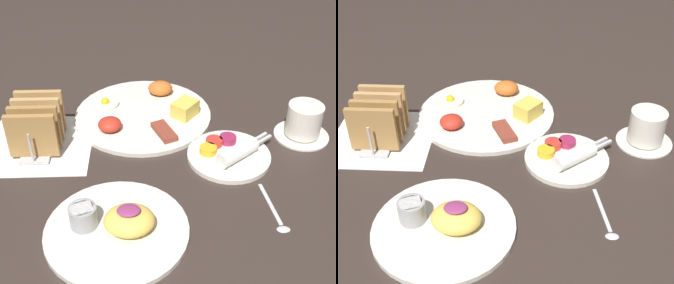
{
  "view_description": "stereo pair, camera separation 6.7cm",
  "coord_description": "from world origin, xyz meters",
  "views": [
    {
      "loc": [
        0.01,
        -0.73,
        0.59
      ],
      "look_at": [
        0.04,
        0.05,
        0.03
      ],
      "focal_mm": 50.0,
      "sensor_mm": 36.0,
      "label": 1
    },
    {
      "loc": [
        0.07,
        -0.73,
        0.59
      ],
      "look_at": [
        0.04,
        0.05,
        0.03
      ],
      "focal_mm": 50.0,
      "sensor_mm": 36.0,
      "label": 2
    }
  ],
  "objects": [
    {
      "name": "plate_foreground",
      "position": [
        -0.06,
        -0.17,
        0.01
      ],
      "size": [
        0.25,
        0.25,
        0.06
      ],
      "color": "silver",
      "rests_on": "ground_plane"
    },
    {
      "name": "ground_plane",
      "position": [
        0.0,
        0.0,
        0.0
      ],
      "size": [
        3.0,
        3.0,
        0.0
      ],
      "primitive_type": "plane",
      "color": "#332823"
    },
    {
      "name": "teaspoon",
      "position": [
        0.22,
        -0.14,
        0.0
      ],
      "size": [
        0.03,
        0.13,
        0.01
      ],
      "color": "silver",
      "rests_on": "ground_plane"
    },
    {
      "name": "toast_rack",
      "position": [
        -0.24,
        0.1,
        0.05
      ],
      "size": [
        0.1,
        0.15,
        0.1
      ],
      "color": "#B7B7BC",
      "rests_on": "ground_plane"
    },
    {
      "name": "coffee_cup",
      "position": [
        0.33,
        0.11,
        0.04
      ],
      "size": [
        0.12,
        0.12,
        0.08
      ],
      "color": "silver",
      "rests_on": "ground_plane"
    },
    {
      "name": "napkin_flat",
      "position": [
        -0.24,
        0.1,
        0.0
      ],
      "size": [
        0.22,
        0.22,
        0.0
      ],
      "color": "white",
      "rests_on": "ground_plane"
    },
    {
      "name": "plate_condiments",
      "position": [
        0.16,
        0.04,
        0.01
      ],
      "size": [
        0.18,
        0.17,
        0.04
      ],
      "color": "silver",
      "rests_on": "ground_plane"
    },
    {
      "name": "plate_breakfast",
      "position": [
        -0.01,
        0.2,
        0.01
      ],
      "size": [
        0.32,
        0.32,
        0.05
      ],
      "color": "silver",
      "rests_on": "ground_plane"
    }
  ]
}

